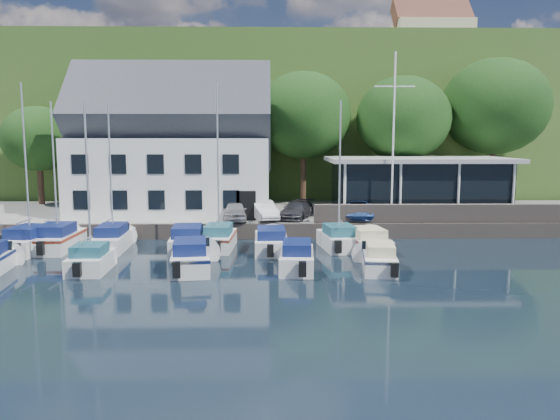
# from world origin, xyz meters

# --- Properties ---
(ground) EXTENTS (180.00, 180.00, 0.00)m
(ground) POSITION_xyz_m (0.00, 0.00, 0.00)
(ground) COLOR black
(ground) RESTS_ON ground
(quay) EXTENTS (60.00, 13.00, 1.00)m
(quay) POSITION_xyz_m (0.00, 17.50, 0.50)
(quay) COLOR gray
(quay) RESTS_ON ground
(quay_face) EXTENTS (60.00, 0.30, 1.00)m
(quay_face) POSITION_xyz_m (0.00, 11.00, 0.50)
(quay_face) COLOR #6D6057
(quay_face) RESTS_ON ground
(hillside) EXTENTS (160.00, 75.00, 16.00)m
(hillside) POSITION_xyz_m (0.00, 62.00, 8.00)
(hillside) COLOR #355921
(hillside) RESTS_ON ground
(field_patch) EXTENTS (50.00, 30.00, 0.30)m
(field_patch) POSITION_xyz_m (8.00, 70.00, 16.15)
(field_patch) COLOR #4F5E2F
(field_patch) RESTS_ON hillside
(farmhouse) EXTENTS (10.40, 7.00, 8.20)m
(farmhouse) POSITION_xyz_m (22.00, 52.00, 20.10)
(farmhouse) COLOR beige
(farmhouse) RESTS_ON hillside
(harbor_building) EXTENTS (14.40, 8.20, 8.70)m
(harbor_building) POSITION_xyz_m (-7.00, 16.50, 5.35)
(harbor_building) COLOR white
(harbor_building) RESTS_ON quay
(club_pavilion) EXTENTS (13.20, 7.20, 4.10)m
(club_pavilion) POSITION_xyz_m (11.00, 16.00, 3.05)
(club_pavilion) COLOR black
(club_pavilion) RESTS_ON quay
(seawall) EXTENTS (18.00, 0.50, 1.20)m
(seawall) POSITION_xyz_m (12.00, 11.40, 1.60)
(seawall) COLOR #6D6057
(seawall) RESTS_ON quay
(car_silver) EXTENTS (1.69, 3.88, 1.30)m
(car_silver) POSITION_xyz_m (-2.25, 12.47, 1.65)
(car_silver) COLOR #A3A3A7
(car_silver) RESTS_ON quay
(car_white) EXTENTS (2.37, 4.13, 1.29)m
(car_white) POSITION_xyz_m (-0.39, 12.90, 1.64)
(car_white) COLOR silver
(car_white) RESTS_ON quay
(car_dgrey) EXTENTS (2.94, 4.43, 1.19)m
(car_dgrey) POSITION_xyz_m (1.94, 13.30, 1.60)
(car_dgrey) COLOR #323237
(car_dgrey) RESTS_ON quay
(car_blue) EXTENTS (2.03, 4.20, 1.39)m
(car_blue) POSITION_xyz_m (6.14, 13.09, 1.69)
(car_blue) COLOR #305095
(car_blue) RESTS_ON quay
(flagpole) EXTENTS (2.66, 0.20, 11.06)m
(flagpole) POSITION_xyz_m (8.25, 12.09, 6.53)
(flagpole) COLOR white
(flagpole) RESTS_ON quay
(tree_0) EXTENTS (5.97, 5.97, 8.16)m
(tree_0) POSITION_xyz_m (-19.13, 22.01, 5.08)
(tree_0) COLOR black
(tree_0) RESTS_ON quay
(tree_1) EXTENTS (8.43, 8.43, 11.52)m
(tree_1) POSITION_xyz_m (-12.35, 22.75, 6.76)
(tree_1) COLOR black
(tree_1) RESTS_ON quay
(tree_2) EXTENTS (7.96, 7.96, 10.87)m
(tree_2) POSITION_xyz_m (-3.32, 22.56, 6.44)
(tree_2) COLOR black
(tree_2) RESTS_ON quay
(tree_3) EXTENTS (8.07, 8.07, 11.03)m
(tree_3) POSITION_xyz_m (2.93, 22.12, 6.52)
(tree_3) COLOR black
(tree_3) RESTS_ON quay
(tree_4) EXTENTS (7.76, 7.76, 10.60)m
(tree_4) POSITION_xyz_m (11.09, 21.24, 6.30)
(tree_4) COLOR black
(tree_4) RESTS_ON quay
(tree_5) EXTENTS (8.90, 8.90, 12.16)m
(tree_5) POSITION_xyz_m (19.04, 22.09, 7.08)
(tree_5) COLOR black
(tree_5) RESTS_ON quay
(boat_r1_0) EXTENTS (2.86, 6.39, 9.36)m
(boat_r1_0) POSITION_xyz_m (-13.72, 7.18, 4.68)
(boat_r1_0) COLOR white
(boat_r1_0) RESTS_ON ground
(boat_r1_1) EXTENTS (2.15, 6.39, 9.54)m
(boat_r1_1) POSITION_xyz_m (-12.36, 7.74, 4.77)
(boat_r1_1) COLOR white
(boat_r1_1) RESTS_ON ground
(boat_r1_2) EXTENTS (2.12, 6.85, 9.10)m
(boat_r1_2) POSITION_xyz_m (-9.20, 7.99, 4.55)
(boat_r1_2) COLOR white
(boat_r1_2) RESTS_ON ground
(boat_r1_3) EXTENTS (2.48, 6.33, 1.54)m
(boat_r1_3) POSITION_xyz_m (-4.65, 7.14, 0.77)
(boat_r1_3) COLOR white
(boat_r1_3) RESTS_ON ground
(boat_r1_4) EXTENTS (2.14, 6.07, 9.00)m
(boat_r1_4) POSITION_xyz_m (-2.93, 7.92, 4.50)
(boat_r1_4) COLOR white
(boat_r1_4) RESTS_ON ground
(boat_r1_5) EXTENTS (2.16, 6.42, 1.39)m
(boat_r1_5) POSITION_xyz_m (0.16, 7.18, 0.70)
(boat_r1_5) COLOR white
(boat_r1_5) RESTS_ON ground
(boat_r1_6) EXTENTS (2.80, 5.78, 8.90)m
(boat_r1_6) POSITION_xyz_m (4.17, 7.72, 4.45)
(boat_r1_6) COLOR white
(boat_r1_6) RESTS_ON ground
(boat_r1_7) EXTENTS (2.80, 5.91, 1.40)m
(boat_r1_7) POSITION_xyz_m (5.75, 7.00, 0.70)
(boat_r1_7) COLOR white
(boat_r1_7) RESTS_ON ground
(boat_r2_1) EXTENTS (2.05, 4.86, 8.44)m
(boat_r2_1) POSITION_xyz_m (-8.73, 2.52, 4.22)
(boat_r2_1) COLOR white
(boat_r2_1) RESTS_ON ground
(boat_r2_2) EXTENTS (2.81, 6.57, 1.54)m
(boat_r2_2) POSITION_xyz_m (-3.86, 2.72, 0.77)
(boat_r2_2) COLOR white
(boat_r2_2) RESTS_ON ground
(boat_r2_3) EXTENTS (2.17, 6.05, 1.46)m
(boat_r2_3) POSITION_xyz_m (1.43, 2.73, 0.73)
(boat_r2_3) COLOR white
(boat_r2_3) RESTS_ON ground
(boat_r2_4) EXTENTS (2.43, 5.87, 1.37)m
(boat_r2_4) POSITION_xyz_m (5.53, 2.51, 0.69)
(boat_r2_4) COLOR white
(boat_r2_4) RESTS_ON ground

